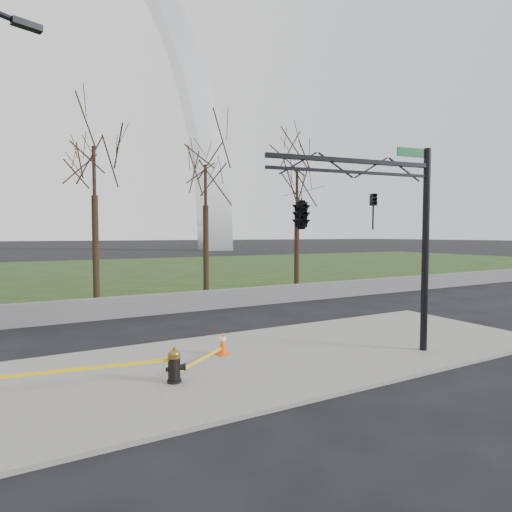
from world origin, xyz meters
TOP-DOWN VIEW (x-y plane):
  - ground at (0.00, 0.00)m, footprint 500.00×500.00m
  - sidewalk at (0.00, 0.00)m, footprint 18.00×6.00m
  - grass_strip at (0.00, 30.00)m, footprint 120.00×40.00m
  - guardrail at (0.00, 8.00)m, footprint 60.00×0.30m
  - gateway_arch at (0.00, 75.00)m, footprint 66.00×6.00m
  - tree_row at (-5.99, 12.00)m, footprint 34.01×4.00m
  - fire_hydrant at (-2.96, -0.72)m, footprint 0.51×0.33m
  - traffic_cone at (-1.09, 0.77)m, footprint 0.38×0.38m
  - traffic_signal_mast at (1.12, -1.12)m, footprint 5.04×2.54m
  - caution_tape at (-4.22, -0.22)m, footprint 6.59×1.48m

SIDE VIEW (x-z plane):
  - ground at x=0.00m, z-range 0.00..0.00m
  - grass_strip at x=0.00m, z-range 0.00..0.06m
  - sidewalk at x=0.00m, z-range 0.00..0.10m
  - traffic_cone at x=-1.09m, z-range 0.10..0.74m
  - guardrail at x=0.00m, z-range 0.00..0.90m
  - fire_hydrant at x=-2.96m, z-range 0.07..0.89m
  - caution_tape at x=-4.22m, z-range 0.31..0.73m
  - traffic_signal_mast at x=1.12m, z-range 1.15..7.15m
  - tree_row at x=-5.99m, z-range 0.00..8.50m
  - gateway_arch at x=0.00m, z-range 0.00..65.00m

